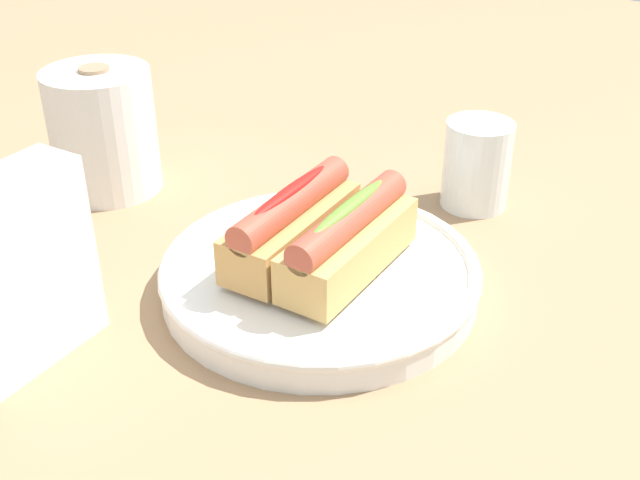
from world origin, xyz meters
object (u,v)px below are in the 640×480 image
at_px(hotdog_front, 349,240).
at_px(water_glass, 476,168).
at_px(hotdog_back, 292,224).
at_px(paper_towel_roll, 103,131).
at_px(napkin_box, 19,271).
at_px(serving_bowl, 320,274).

distance_m(hotdog_front, water_glass, 0.22).
xyz_separation_m(hotdog_back, water_glass, (0.23, -0.05, -0.02)).
bearing_deg(paper_towel_roll, hotdog_back, -92.76).
relative_size(paper_towel_roll, napkin_box, 0.89).
distance_m(hotdog_front, hotdog_back, 0.06).
height_order(hotdog_back, paper_towel_roll, paper_towel_roll).
relative_size(hotdog_back, paper_towel_roll, 1.16).
relative_size(hotdog_front, paper_towel_roll, 1.16).
xyz_separation_m(hotdog_front, hotdog_back, (-0.01, 0.05, 0.00)).
bearing_deg(hotdog_back, napkin_box, 156.38).
distance_m(hotdog_back, water_glass, 0.23).
xyz_separation_m(hotdog_front, paper_towel_roll, (0.00, 0.33, 0.01)).
bearing_deg(serving_bowl, hotdog_back, 99.35).
relative_size(serving_bowl, hotdog_back, 1.76).
distance_m(hotdog_back, paper_towel_roll, 0.27).
relative_size(hotdog_back, water_glass, 1.73).
xyz_separation_m(serving_bowl, hotdog_back, (-0.00, 0.03, 0.04)).
bearing_deg(serving_bowl, napkin_box, 150.73).
height_order(hotdog_front, hotdog_back, same).
relative_size(serving_bowl, water_glass, 3.04).
distance_m(water_glass, paper_towel_roll, 0.39).
height_order(water_glass, paper_towel_roll, paper_towel_roll).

